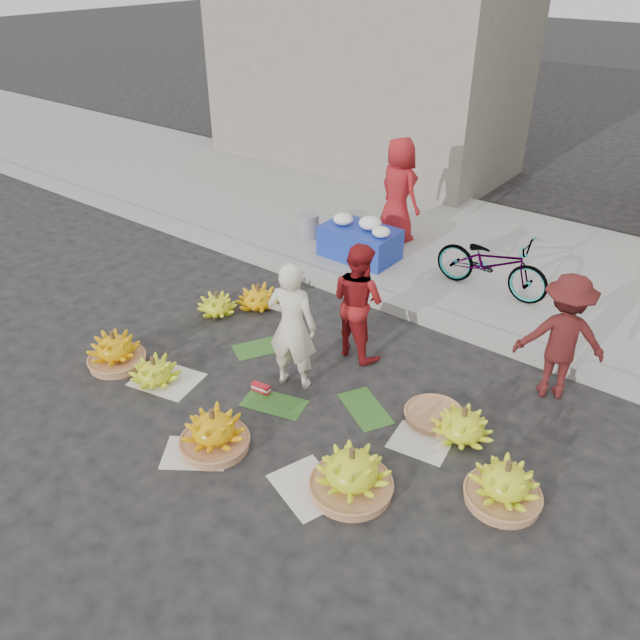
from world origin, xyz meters
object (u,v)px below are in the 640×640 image
Objects in this scene: banana_bunch_4 at (505,484)px; flower_table at (360,240)px; banana_bunch_0 at (115,351)px; vendor_cream at (292,327)px; bicycle at (492,263)px.

flower_table is (-3.55, 3.06, 0.19)m from banana_bunch_4.
vendor_cream is at bearing 27.27° from banana_bunch_0.
flower_table is at bearing 95.70° from bicycle.
bicycle reaches higher than banana_bunch_0.
banana_bunch_4 is 0.58× the size of flower_table.
banana_bunch_4 is 2.54m from vendor_cream.
vendor_cream is (-2.47, 0.21, 0.53)m from banana_bunch_4.
banana_bunch_4 is 0.44× the size of vendor_cream.
vendor_cream is 3.06m from flower_table.
banana_bunch_0 is at bearing 8.79° from vendor_cream.
banana_bunch_0 is 2.10m from vendor_cream.
banana_bunch_0 is at bearing 146.55° from bicycle.
vendor_cream is (1.81, 0.93, 0.54)m from banana_bunch_0.
flower_table reaches higher than banana_bunch_0.
bicycle is at bearing 55.89° from banana_bunch_0.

